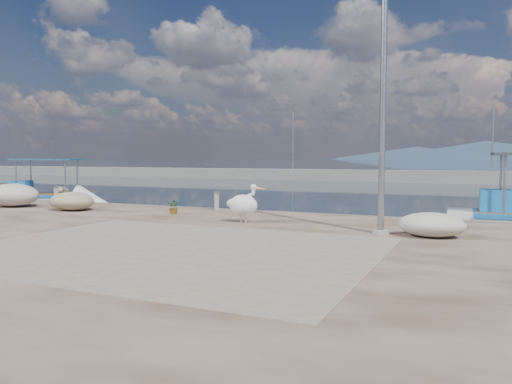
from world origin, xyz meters
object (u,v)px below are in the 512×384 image
(boat_left, at_px, (47,201))
(bollard_near, at_px, (217,200))
(lamp_post, at_px, (383,108))
(pelican, at_px, (244,204))

(boat_left, bearing_deg, bollard_near, -33.93)
(lamp_post, bearing_deg, boat_left, 161.85)
(boat_left, xyz_separation_m, pelican, (14.38, -5.63, 0.84))
(boat_left, distance_m, lamp_post, 19.95)
(boat_left, xyz_separation_m, lamp_post, (18.65, -6.11, 3.58))
(boat_left, bearing_deg, lamp_post, -38.78)
(boat_left, bearing_deg, pelican, -42.02)
(boat_left, relative_size, pelican, 4.95)
(lamp_post, bearing_deg, pelican, 173.57)
(lamp_post, distance_m, bollard_near, 8.10)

